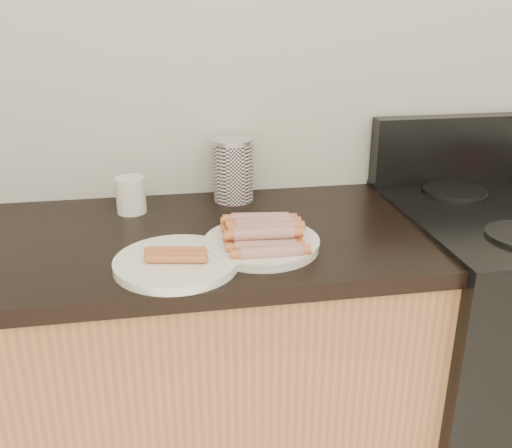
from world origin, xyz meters
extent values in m
cube|color=silver|center=(0.00, 2.00, 1.30)|extent=(4.00, 0.04, 2.60)
cube|color=black|center=(0.78, 1.96, 1.01)|extent=(0.76, 0.06, 0.20)
cylinder|color=black|center=(0.61, 1.84, 0.92)|extent=(0.18, 0.18, 0.01)
cylinder|color=white|center=(-0.01, 1.57, 0.91)|extent=(0.26, 0.26, 0.02)
cylinder|color=silver|center=(-0.21, 1.51, 0.91)|extent=(0.35, 0.35, 0.02)
cylinder|color=#A22A24|center=(-0.01, 1.48, 0.93)|extent=(0.13, 0.04, 0.03)
cylinder|color=#A22A24|center=(-0.01, 1.51, 0.93)|extent=(0.13, 0.04, 0.03)
cylinder|color=#A22A24|center=(-0.01, 1.54, 0.93)|extent=(0.13, 0.04, 0.03)
cylinder|color=#A22A24|center=(-0.01, 1.57, 0.93)|extent=(0.13, 0.04, 0.03)
cylinder|color=#A22A24|center=(-0.01, 1.60, 0.93)|extent=(0.13, 0.04, 0.03)
cylinder|color=#A22A24|center=(-0.01, 1.64, 0.93)|extent=(0.13, 0.04, 0.03)
cylinder|color=#A22A24|center=(-0.01, 1.67, 0.93)|extent=(0.13, 0.04, 0.03)
cylinder|color=#A22A24|center=(-0.01, 1.53, 0.96)|extent=(0.13, 0.04, 0.03)
cylinder|color=#A22A24|center=(-0.01, 1.56, 0.96)|extent=(0.13, 0.04, 0.03)
cylinder|color=#A22A24|center=(-0.01, 1.59, 0.96)|extent=(0.13, 0.04, 0.03)
cylinder|color=#A22A24|center=(-0.01, 1.62, 0.96)|extent=(0.13, 0.04, 0.03)
cylinder|color=#CF663E|center=(-0.21, 1.49, 0.93)|extent=(0.12, 0.04, 0.02)
cylinder|color=#CF663E|center=(-0.21, 1.51, 0.93)|extent=(0.12, 0.04, 0.02)
cylinder|color=#CF663E|center=(-0.21, 1.53, 0.93)|extent=(0.12, 0.04, 0.02)
cylinder|color=white|center=(-0.03, 1.92, 0.98)|extent=(0.11, 0.11, 0.17)
cylinder|color=silver|center=(-0.03, 1.92, 1.07)|extent=(0.11, 0.11, 0.01)
cylinder|color=white|center=(-0.31, 1.87, 0.95)|extent=(0.10, 0.10, 0.10)
camera|label=1|loc=(-0.22, 0.40, 1.44)|focal=40.00mm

